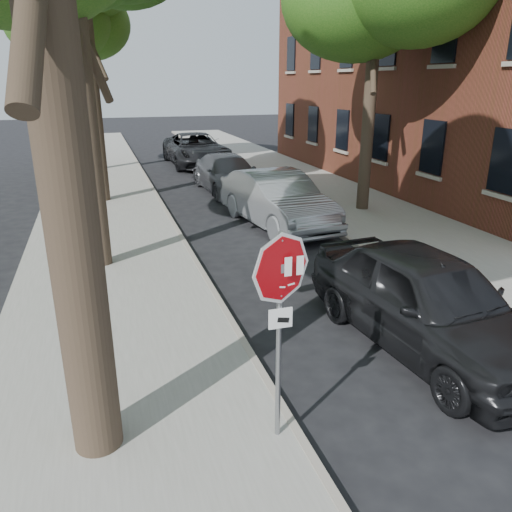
{
  "coord_description": "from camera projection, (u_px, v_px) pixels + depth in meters",
  "views": [
    {
      "loc": [
        -2.49,
        -4.77,
        4.24
      ],
      "look_at": [
        -0.61,
        1.16,
        2.05
      ],
      "focal_mm": 35.0,
      "sensor_mm": 36.0,
      "label": 1
    }
  ],
  "objects": [
    {
      "name": "curb_right",
      "position": [
        285.0,
        201.0,
        18.29
      ],
      "size": [
        0.12,
        55.0,
        0.13
      ],
      "primitive_type": "cube",
      "color": "#9E9384",
      "rests_on": "ground"
    },
    {
      "name": "car_a",
      "position": [
        427.0,
        300.0,
        8.17
      ],
      "size": [
        2.4,
        5.07,
        1.67
      ],
      "primitive_type": "imported",
      "rotation": [
        0.0,
        0.0,
        0.09
      ],
      "color": "black",
      "rests_on": "ground"
    },
    {
      "name": "tree_far",
      "position": [
        76.0,
        10.0,
        22.21
      ],
      "size": [
        5.29,
        4.91,
        9.33
      ],
      "color": "black",
      "rests_on": "sidewalk_left"
    },
    {
      "name": "sidewalk_left",
      "position": [
        102.0,
        215.0,
        16.46
      ],
      "size": [
        4.0,
        55.0,
        0.12
      ],
      "primitive_type": "cube",
      "color": "gray",
      "rests_on": "ground"
    },
    {
      "name": "car_c",
      "position": [
        228.0,
        174.0,
        19.89
      ],
      "size": [
        2.25,
        5.07,
        1.44
      ],
      "primitive_type": "imported",
      "rotation": [
        0.0,
        0.0,
        0.05
      ],
      "color": "#48484D",
      "rests_on": "ground"
    },
    {
      "name": "car_d",
      "position": [
        196.0,
        149.0,
        26.12
      ],
      "size": [
        2.85,
        6.02,
        1.66
      ],
      "primitive_type": "imported",
      "rotation": [
        0.0,
        0.0,
        0.02
      ],
      "color": "black",
      "rests_on": "ground"
    },
    {
      "name": "sidewalk_right",
      "position": [
        336.0,
        197.0,
        18.88
      ],
      "size": [
        4.0,
        55.0,
        0.12
      ],
      "primitive_type": "cube",
      "color": "gray",
      "rests_on": "ground"
    },
    {
      "name": "curb_left",
      "position": [
        165.0,
        210.0,
        17.04
      ],
      "size": [
        0.12,
        55.0,
        0.13
      ],
      "primitive_type": "cube",
      "color": "#9E9384",
      "rests_on": "ground"
    },
    {
      "name": "car_b",
      "position": [
        277.0,
        200.0,
        15.12
      ],
      "size": [
        2.39,
        5.23,
        1.66
      ],
      "primitive_type": "imported",
      "rotation": [
        0.0,
        0.0,
        0.13
      ],
      "color": "gray",
      "rests_on": "ground"
    },
    {
      "name": "ground",
      "position": [
        328.0,
        430.0,
        6.4
      ],
      "size": [
        120.0,
        120.0,
        0.0
      ],
      "primitive_type": "plane",
      "color": "black",
      "rests_on": "ground"
    },
    {
      "name": "stop_sign",
      "position": [
        280.0,
        299.0,
        5.53
      ],
      "size": [
        0.76,
        0.34,
        2.61
      ],
      "color": "gray",
      "rests_on": "sidewalk_left"
    }
  ]
}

